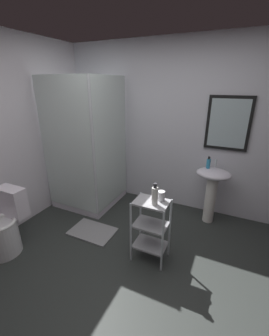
{
  "coord_description": "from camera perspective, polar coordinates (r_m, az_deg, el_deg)",
  "views": [
    {
      "loc": [
        0.81,
        -1.42,
        1.9
      ],
      "look_at": [
        -0.24,
        0.8,
        0.94
      ],
      "focal_mm": 23.43,
      "sensor_mm": 36.0,
      "label": 1
    }
  ],
  "objects": [
    {
      "name": "ground_plane",
      "position": [
        2.51,
        -3.22,
        -28.19
      ],
      "size": [
        4.2,
        4.2,
        0.02
      ],
      "primitive_type": "cube",
      "color": "#2B2F2D"
    },
    {
      "name": "wall_back",
      "position": [
        3.43,
        11.43,
        9.98
      ],
      "size": [
        4.2,
        0.14,
        2.5
      ],
      "color": "silver",
      "rests_on": "ground_plane"
    },
    {
      "name": "shower_stall",
      "position": [
        3.6,
        -11.35,
        -2.64
      ],
      "size": [
        0.92,
        0.92,
        2.0
      ],
      "color": "white",
      "rests_on": "ground_plane"
    },
    {
      "name": "pedestal_sink",
      "position": [
        3.23,
        19.57,
        -4.15
      ],
      "size": [
        0.46,
        0.37,
        0.81
      ],
      "color": "white",
      "rests_on": "ground_plane"
    },
    {
      "name": "sink_faucet",
      "position": [
        3.24,
        20.42,
        1.19
      ],
      "size": [
        0.03,
        0.03,
        0.1
      ],
      "primitive_type": "cylinder",
      "color": "silver",
      "rests_on": "pedestal_sink"
    },
    {
      "name": "toilet",
      "position": [
        3.06,
        -30.7,
        -13.22
      ],
      "size": [
        0.37,
        0.49,
        0.76
      ],
      "color": "white",
      "rests_on": "ground_plane"
    },
    {
      "name": "storage_cart",
      "position": [
        2.49,
        4.25,
        -14.76
      ],
      "size": [
        0.38,
        0.28,
        0.74
      ],
      "color": "silver",
      "rests_on": "ground_plane"
    },
    {
      "name": "hand_soap_bottle",
      "position": [
        3.14,
        18.66,
        1.2
      ],
      "size": [
        0.05,
        0.05,
        0.16
      ],
      "color": "#389ED1",
      "rests_on": "pedestal_sink"
    },
    {
      "name": "lotion_bottle_white",
      "position": [
        2.23,
        5.29,
        -7.12
      ],
      "size": [
        0.06,
        0.06,
        0.24
      ],
      "color": "silver",
      "rests_on": "storage_cart"
    },
    {
      "name": "rinse_cup",
      "position": [
        2.33,
        6.94,
        -7.21
      ],
      "size": [
        0.08,
        0.08,
        0.11
      ],
      "primitive_type": "cylinder",
      "color": "silver",
      "rests_on": "storage_cart"
    },
    {
      "name": "bath_mat",
      "position": [
        3.16,
        -10.86,
        -15.88
      ],
      "size": [
        0.6,
        0.4,
        0.02
      ],
      "primitive_type": "cube",
      "color": "gray",
      "rests_on": "ground_plane"
    }
  ]
}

